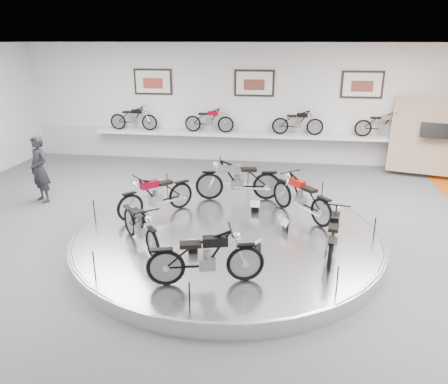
# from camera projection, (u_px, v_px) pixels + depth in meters

# --- Properties ---
(floor) EXTENTS (16.00, 16.00, 0.00)m
(floor) POSITION_uv_depth(u_px,v_px,m) (225.00, 250.00, 8.98)
(floor) COLOR #555558
(floor) RESTS_ON ground
(ceiling) EXTENTS (16.00, 16.00, 0.00)m
(ceiling) POSITION_uv_depth(u_px,v_px,m) (226.00, 45.00, 7.65)
(ceiling) COLOR white
(ceiling) RESTS_ON wall_back
(wall_back) EXTENTS (16.00, 0.00, 16.00)m
(wall_back) POSITION_uv_depth(u_px,v_px,m) (254.00, 104.00, 14.85)
(wall_back) COLOR silver
(wall_back) RESTS_ON floor
(dado_band) EXTENTS (15.68, 0.04, 1.10)m
(dado_band) POSITION_uv_depth(u_px,v_px,m) (253.00, 146.00, 15.31)
(dado_band) COLOR #BCBCBA
(dado_band) RESTS_ON floor
(display_platform) EXTENTS (6.40, 6.40, 0.30)m
(display_platform) POSITION_uv_depth(u_px,v_px,m) (227.00, 237.00, 9.21)
(display_platform) COLOR silver
(display_platform) RESTS_ON floor
(platform_rim) EXTENTS (6.40, 6.40, 0.10)m
(platform_rim) POSITION_uv_depth(u_px,v_px,m) (227.00, 232.00, 9.17)
(platform_rim) COLOR #B2B2BA
(platform_rim) RESTS_ON display_platform
(shelf) EXTENTS (11.00, 0.55, 0.10)m
(shelf) POSITION_uv_depth(u_px,v_px,m) (253.00, 135.00, 14.90)
(shelf) COLOR silver
(shelf) RESTS_ON wall_back
(poster_left) EXTENTS (1.35, 0.06, 0.88)m
(poster_left) POSITION_uv_depth(u_px,v_px,m) (153.00, 82.00, 15.05)
(poster_left) COLOR silver
(poster_left) RESTS_ON wall_back
(poster_center) EXTENTS (1.35, 0.06, 0.88)m
(poster_center) POSITION_uv_depth(u_px,v_px,m) (254.00, 83.00, 14.58)
(poster_center) COLOR silver
(poster_center) RESTS_ON wall_back
(poster_right) EXTENTS (1.35, 0.06, 0.88)m
(poster_right) POSITION_uv_depth(u_px,v_px,m) (362.00, 85.00, 14.11)
(poster_right) COLOR silver
(poster_right) RESTS_ON wall_back
(display_panel) EXTENTS (2.56, 1.52, 2.30)m
(display_panel) POSITION_uv_depth(u_px,v_px,m) (431.00, 136.00, 13.51)
(display_panel) COLOR #95785F
(display_panel) RESTS_ON floor
(shelf_bike_a) EXTENTS (1.22, 0.43, 0.73)m
(shelf_bike_a) POSITION_uv_depth(u_px,v_px,m) (134.00, 120.00, 15.32)
(shelf_bike_a) COLOR black
(shelf_bike_a) RESTS_ON shelf
(shelf_bike_b) EXTENTS (1.22, 0.43, 0.73)m
(shelf_bike_b) POSITION_uv_depth(u_px,v_px,m) (209.00, 122.00, 14.96)
(shelf_bike_b) COLOR maroon
(shelf_bike_b) RESTS_ON shelf
(shelf_bike_c) EXTENTS (1.22, 0.43, 0.73)m
(shelf_bike_c) POSITION_uv_depth(u_px,v_px,m) (298.00, 124.00, 14.56)
(shelf_bike_c) COLOR black
(shelf_bike_c) RESTS_ON shelf
(shelf_bike_d) EXTENTS (1.22, 0.43, 0.73)m
(shelf_bike_d) POSITION_uv_depth(u_px,v_px,m) (381.00, 126.00, 14.20)
(shelf_bike_d) COLOR #B9B9BE
(shelf_bike_d) RESTS_ON shelf
(bike_a) EXTENTS (1.51, 1.65, 0.97)m
(bike_a) POSITION_uv_depth(u_px,v_px,m) (301.00, 196.00, 9.73)
(bike_a) COLOR #B9100A
(bike_a) RESTS_ON display_platform
(bike_b) EXTENTS (1.86, 0.87, 1.05)m
(bike_b) POSITION_uv_depth(u_px,v_px,m) (238.00, 179.00, 10.77)
(bike_b) COLOR #B9B9BE
(bike_b) RESTS_ON display_platform
(bike_c) EXTENTS (1.55, 1.59, 0.96)m
(bike_c) POSITION_uv_depth(u_px,v_px,m) (156.00, 195.00, 9.84)
(bike_c) COLOR maroon
(bike_c) RESTS_ON display_platform
(bike_d) EXTENTS (1.36, 1.49, 0.88)m
(bike_d) POSITION_uv_depth(u_px,v_px,m) (140.00, 226.00, 8.32)
(bike_d) COLOR black
(bike_d) RESTS_ON display_platform
(bike_e) EXTENTS (1.73, 0.97, 0.96)m
(bike_e) POSITION_uv_depth(u_px,v_px,m) (206.00, 257.00, 7.05)
(bike_e) COLOR black
(bike_e) RESTS_ON display_platform
(bike_f) EXTENTS (0.76, 1.56, 0.88)m
(bike_f) POSITION_uv_depth(u_px,v_px,m) (334.00, 233.00, 7.99)
(bike_f) COLOR black
(bike_f) RESTS_ON display_platform
(visitor) EXTENTS (0.77, 0.70, 1.77)m
(visitor) POSITION_uv_depth(u_px,v_px,m) (40.00, 169.00, 11.39)
(visitor) COLOR black
(visitor) RESTS_ON floor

